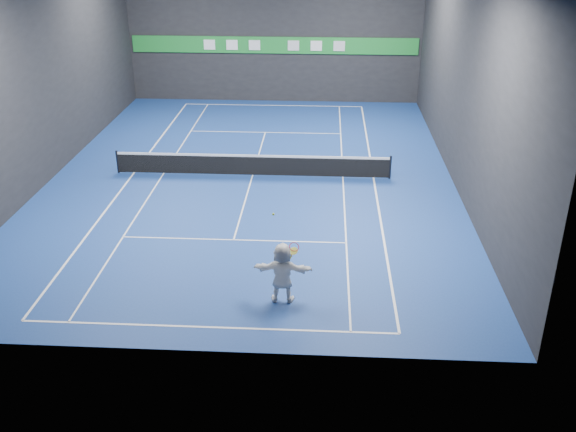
# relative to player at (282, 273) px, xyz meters

# --- Properties ---
(ground) EXTENTS (26.00, 26.00, 0.00)m
(ground) POSITION_rel_player_xyz_m (-2.05, 10.33, -0.97)
(ground) COLOR navy
(ground) RESTS_ON ground
(wall_back) EXTENTS (18.00, 0.10, 9.00)m
(wall_back) POSITION_rel_player_xyz_m (-2.05, 23.33, 3.53)
(wall_back) COLOR black
(wall_back) RESTS_ON ground
(wall_front) EXTENTS (18.00, 0.10, 9.00)m
(wall_front) POSITION_rel_player_xyz_m (-2.05, -2.67, 3.53)
(wall_front) COLOR black
(wall_front) RESTS_ON ground
(wall_left) EXTENTS (0.10, 26.00, 9.00)m
(wall_left) POSITION_rel_player_xyz_m (-11.05, 10.33, 3.53)
(wall_left) COLOR black
(wall_left) RESTS_ON ground
(wall_right) EXTENTS (0.10, 26.00, 9.00)m
(wall_right) POSITION_rel_player_xyz_m (6.95, 10.33, 3.53)
(wall_right) COLOR black
(wall_right) RESTS_ON ground
(baseline_near) EXTENTS (10.98, 0.08, 0.01)m
(baseline_near) POSITION_rel_player_xyz_m (-2.05, -1.56, -0.97)
(baseline_near) COLOR white
(baseline_near) RESTS_ON ground
(baseline_far) EXTENTS (10.98, 0.08, 0.01)m
(baseline_far) POSITION_rel_player_xyz_m (-2.05, 22.22, -0.97)
(baseline_far) COLOR white
(baseline_far) RESTS_ON ground
(sideline_doubles_left) EXTENTS (0.08, 23.78, 0.01)m
(sideline_doubles_left) POSITION_rel_player_xyz_m (-7.54, 10.33, -0.97)
(sideline_doubles_left) COLOR white
(sideline_doubles_left) RESTS_ON ground
(sideline_doubles_right) EXTENTS (0.08, 23.78, 0.01)m
(sideline_doubles_right) POSITION_rel_player_xyz_m (3.44, 10.33, -0.97)
(sideline_doubles_right) COLOR white
(sideline_doubles_right) RESTS_ON ground
(sideline_singles_left) EXTENTS (0.06, 23.78, 0.01)m
(sideline_singles_left) POSITION_rel_player_xyz_m (-6.16, 10.33, -0.97)
(sideline_singles_left) COLOR white
(sideline_singles_left) RESTS_ON ground
(sideline_singles_right) EXTENTS (0.06, 23.78, 0.01)m
(sideline_singles_right) POSITION_rel_player_xyz_m (2.06, 10.33, -0.97)
(sideline_singles_right) COLOR white
(sideline_singles_right) RESTS_ON ground
(service_line_near) EXTENTS (8.23, 0.06, 0.01)m
(service_line_near) POSITION_rel_player_xyz_m (-2.05, 3.93, -0.97)
(service_line_near) COLOR white
(service_line_near) RESTS_ON ground
(service_line_far) EXTENTS (8.23, 0.06, 0.01)m
(service_line_far) POSITION_rel_player_xyz_m (-2.05, 16.73, -0.97)
(service_line_far) COLOR white
(service_line_far) RESTS_ON ground
(center_service_line) EXTENTS (0.06, 12.80, 0.01)m
(center_service_line) POSITION_rel_player_xyz_m (-2.05, 10.33, -0.97)
(center_service_line) COLOR white
(center_service_line) RESTS_ON ground
(player) EXTENTS (1.82, 0.64, 1.95)m
(player) POSITION_rel_player_xyz_m (0.00, 0.00, 0.00)
(player) COLOR white
(player) RESTS_ON ground
(tennis_ball) EXTENTS (0.07, 0.07, 0.07)m
(tennis_ball) POSITION_rel_player_xyz_m (-0.28, 0.24, 1.83)
(tennis_ball) COLOR #D4FA29
(tennis_ball) RESTS_ON player
(tennis_net) EXTENTS (12.50, 0.10, 1.07)m
(tennis_net) POSITION_rel_player_xyz_m (-2.05, 10.33, -0.43)
(tennis_net) COLOR black
(tennis_net) RESTS_ON ground
(sponsor_banner) EXTENTS (17.64, 0.11, 1.00)m
(sponsor_banner) POSITION_rel_player_xyz_m (-2.05, 23.26, 2.53)
(sponsor_banner) COLOR #1E8C31
(sponsor_banner) RESTS_ON wall_back
(tennis_racket) EXTENTS (0.42, 0.36, 0.62)m
(tennis_racket) POSITION_rel_player_xyz_m (0.33, 0.05, 0.80)
(tennis_racket) COLOR #B21313
(tennis_racket) RESTS_ON player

